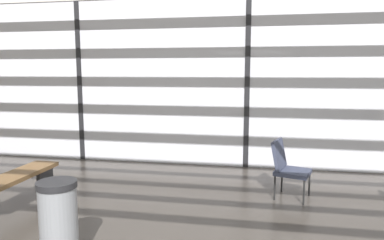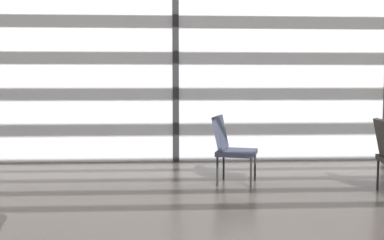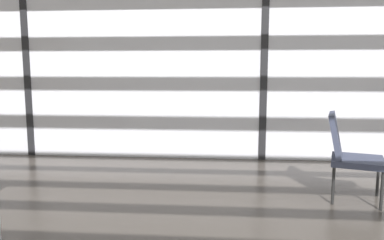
% 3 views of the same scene
% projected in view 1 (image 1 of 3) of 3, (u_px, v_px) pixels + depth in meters
% --- Properties ---
extents(glass_curtain_wall, '(14.00, 0.08, 3.33)m').
position_uv_depth(glass_curtain_wall, '(247.00, 83.00, 6.90)').
color(glass_curtain_wall, silver).
rests_on(glass_curtain_wall, ground).
extents(window_mullion_0, '(0.10, 0.12, 3.33)m').
position_uv_depth(window_mullion_0, '(81.00, 82.00, 7.53)').
color(window_mullion_0, black).
rests_on(window_mullion_0, ground).
extents(window_mullion_1, '(0.10, 0.12, 3.33)m').
position_uv_depth(window_mullion_1, '(247.00, 83.00, 6.90)').
color(window_mullion_1, black).
rests_on(window_mullion_1, ground).
extents(parked_airplane, '(11.39, 3.91, 3.91)m').
position_uv_depth(parked_airplane, '(260.00, 69.00, 11.59)').
color(parked_airplane, silver).
rests_on(parked_airplane, ground).
extents(lounge_chair_0, '(0.65, 0.62, 0.87)m').
position_uv_depth(lounge_chair_0, '(287.00, 165.00, 5.33)').
color(lounge_chair_0, '#33384C').
rests_on(lounge_chair_0, ground).
extents(waiting_bench, '(0.43, 1.70, 0.47)m').
position_uv_depth(waiting_bench, '(16.00, 182.00, 4.97)').
color(waiting_bench, brown).
rests_on(waiting_bench, ground).
extents(trash_bin, '(0.38, 0.38, 0.86)m').
position_uv_depth(trash_bin, '(59.00, 224.00, 3.43)').
color(trash_bin, slate).
rests_on(trash_bin, ground).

